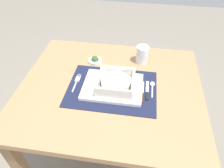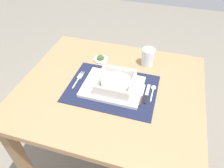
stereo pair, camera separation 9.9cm
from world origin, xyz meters
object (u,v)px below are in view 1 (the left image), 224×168
(dining_table, at_px, (110,103))
(bread_knife, at_px, (142,93))
(drinking_glass, at_px, (142,55))
(butter_knife, at_px, (147,92))
(spoon, at_px, (152,85))
(condiment_saucer, at_px, (95,60))
(fork, at_px, (77,81))
(porridge_bowl, at_px, (116,83))

(dining_table, bearing_deg, bread_knife, -9.58)
(dining_table, height_order, drinking_glass, drinking_glass)
(butter_knife, relative_size, drinking_glass, 1.32)
(bread_knife, bearing_deg, dining_table, 174.75)
(drinking_glass, bearing_deg, dining_table, -121.61)
(spoon, relative_size, bread_knife, 0.78)
(spoon, bearing_deg, drinking_glass, 105.64)
(bread_knife, relative_size, condiment_saucer, 1.83)
(drinking_glass, bearing_deg, fork, -144.61)
(dining_table, xyz_separation_m, drinking_glass, (0.14, 0.23, 0.16))
(porridge_bowl, xyz_separation_m, drinking_glass, (0.11, 0.24, 0.00))
(condiment_saucer, bearing_deg, spoon, -26.48)
(dining_table, distance_m, fork, 0.21)
(porridge_bowl, bearing_deg, butter_knife, 1.81)
(spoon, distance_m, butter_knife, 0.05)
(porridge_bowl, distance_m, condiment_saucer, 0.25)
(dining_table, xyz_separation_m, butter_knife, (0.18, -0.01, 0.12))
(butter_knife, distance_m, bread_knife, 0.03)
(fork, relative_size, bread_knife, 0.95)
(porridge_bowl, relative_size, spoon, 1.54)
(drinking_glass, height_order, condiment_saucer, drinking_glass)
(condiment_saucer, bearing_deg, butter_knife, -34.61)
(spoon, bearing_deg, bread_knife, -131.64)
(dining_table, xyz_separation_m, condiment_saucer, (-0.11, 0.19, 0.12))
(porridge_bowl, bearing_deg, drinking_glass, 65.91)
(spoon, relative_size, drinking_glass, 1.11)
(dining_table, distance_m, spoon, 0.24)
(butter_knife, bearing_deg, spoon, 61.13)
(butter_knife, relative_size, bread_knife, 0.92)
(spoon, height_order, condiment_saucer, condiment_saucer)
(porridge_bowl, relative_size, drinking_glass, 1.71)
(dining_table, distance_m, porridge_bowl, 0.16)
(fork, xyz_separation_m, spoon, (0.37, 0.02, 0.00))
(condiment_saucer, bearing_deg, dining_table, -58.62)
(dining_table, bearing_deg, drinking_glass, 58.39)
(fork, relative_size, drinking_glass, 1.36)
(fork, height_order, drinking_glass, drinking_glass)
(spoon, relative_size, condiment_saucer, 1.42)
(fork, bearing_deg, condiment_saucer, 70.35)
(spoon, distance_m, bread_knife, 0.07)
(porridge_bowl, distance_m, butter_knife, 0.15)
(porridge_bowl, distance_m, bread_knife, 0.13)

